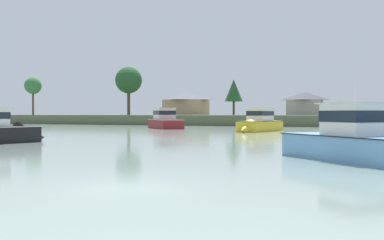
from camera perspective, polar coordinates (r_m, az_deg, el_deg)
ground_plane at (r=15.29m, az=-8.12°, el=-8.17°), size 400.00×400.00×0.00m
far_shore_bank at (r=107.11m, az=17.98°, el=0.04°), size 173.57×46.98×2.02m
cruiser_skyblue at (r=24.27m, az=20.86°, el=-3.42°), size 9.15×9.00×5.14m
cruiser_yellow at (r=62.06m, az=8.02°, el=-0.70°), size 4.55×10.58×5.34m
cruiser_maroon at (r=75.10m, az=-3.48°, el=-0.41°), size 9.35×10.00×5.86m
shore_tree_center_right at (r=107.28m, az=5.10°, el=3.60°), size 4.11×4.11×8.13m
shore_tree_left at (r=116.85m, az=-18.77°, el=3.94°), size 3.97×3.97×8.87m
shore_tree_inland_c at (r=116.08m, az=-7.72°, el=4.80°), size 6.54×6.54×11.78m
cottage_eastern at (r=122.14m, az=-0.71°, el=2.11°), size 10.62×9.17×6.02m
cottage_behind_trees at (r=113.13m, az=13.56°, el=2.02°), size 8.23×7.15×5.37m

